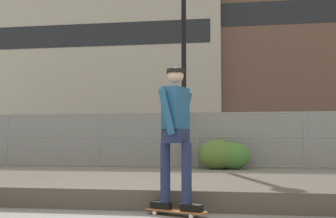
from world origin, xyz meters
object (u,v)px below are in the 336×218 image
skateboard (176,211)px  skater (176,128)px  parked_car_near (56,142)px  street_lamp (184,41)px  parked_car_mid (221,142)px  shrub_center (232,156)px  shrub_left (217,154)px

skateboard → skater: skater is taller
skater → parked_car_near: 12.65m
skateboard → street_lamp: street_lamp is taller
parked_car_mid → street_lamp: bearing=-110.1°
skater → street_lamp: 8.67m
parked_car_near → skateboard: bearing=-59.5°
skateboard → shrub_center: bearing=85.0°
shrub_center → shrub_left: bearing=-176.9°
street_lamp → shrub_left: 3.85m
skater → parked_car_mid: bearing=88.7°
skater → street_lamp: (-0.83, 8.07, 3.05)m
skateboard → parked_car_near: 12.67m
skateboard → skater: 1.06m
skater → shrub_left: size_ratio=1.51×
skateboard → parked_car_mid: (0.26, 11.07, 0.78)m
skateboard → shrub_center: 8.19m
skater → shrub_center: 8.21m
street_lamp → shrub_center: street_lamp is taller
parked_car_mid → shrub_left: 2.96m
shrub_center → parked_car_near: bearing=159.0°
parked_car_mid → shrub_center: size_ratio=4.00×
parked_car_near → shrub_center: 7.64m
shrub_left → street_lamp: bearing=-177.0°
parked_car_near → parked_car_mid: (6.68, 0.17, 0.00)m
parked_car_near → shrub_center: parked_car_near is taller
shrub_center → skateboard: bearing=-95.0°
street_lamp → parked_car_mid: (1.09, 2.99, -3.33)m
skater → street_lamp: street_lamp is taller
parked_car_mid → shrub_center: parked_car_mid is taller
street_lamp → parked_car_mid: street_lamp is taller
street_lamp → parked_car_near: size_ratio=1.50×
skater → shrub_center: size_ratio=1.63×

